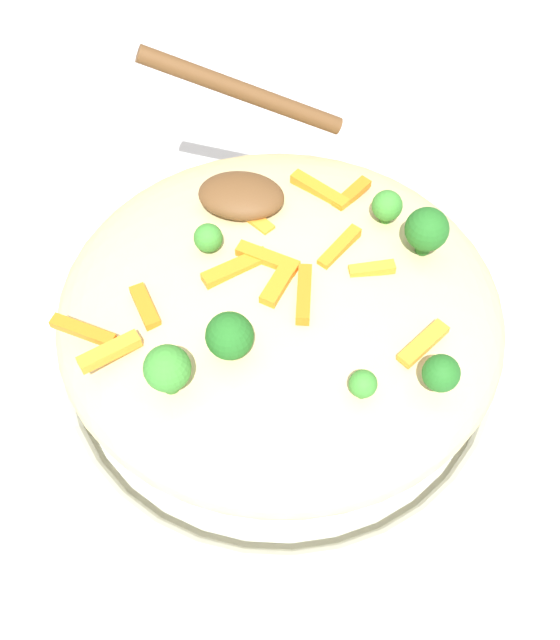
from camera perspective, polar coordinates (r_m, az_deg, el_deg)
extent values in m
plane|color=silver|center=(0.60, 0.00, -4.00)|extent=(2.40, 2.40, 0.00)
cylinder|color=silver|center=(0.59, 0.00, -3.38)|extent=(0.30, 0.30, 0.03)
torus|color=silver|center=(0.57, 0.00, -2.20)|extent=(0.32, 0.32, 0.02)
torus|color=black|center=(0.57, 0.00, -1.98)|extent=(0.31, 0.31, 0.00)
ellipsoid|color=#DBC689|center=(0.53, 0.00, 0.49)|extent=(0.29, 0.28, 0.08)
cube|color=orange|center=(0.49, -0.61, 2.43)|extent=(0.02, 0.03, 0.01)
cube|color=orange|center=(0.51, 6.38, 3.52)|extent=(0.03, 0.02, 0.01)
cube|color=orange|center=(0.50, -13.49, -0.72)|extent=(0.04, 0.02, 0.01)
cube|color=orange|center=(0.53, -2.26, 7.30)|extent=(0.04, 0.03, 0.01)
cube|color=orange|center=(0.49, 1.67, 1.80)|extent=(0.01, 0.04, 0.01)
cube|color=orange|center=(0.48, 9.89, -1.60)|extent=(0.03, 0.03, 0.01)
cube|color=orange|center=(0.51, -0.86, 4.28)|extent=(0.04, 0.02, 0.01)
cube|color=orange|center=(0.51, 4.13, 5.00)|extent=(0.02, 0.04, 0.01)
cube|color=orange|center=(0.55, 4.97, 8.66)|extent=(0.02, 0.03, 0.01)
cube|color=orange|center=(0.50, -3.18, 3.15)|extent=(0.04, 0.03, 0.01)
cube|color=orange|center=(0.48, -11.73, -2.16)|extent=(0.03, 0.03, 0.01)
cube|color=orange|center=(0.55, 2.76, 8.93)|extent=(0.04, 0.03, 0.01)
cube|color=orange|center=(0.50, -9.33, 0.94)|extent=(0.02, 0.03, 0.01)
cylinder|color=#377928|center=(0.54, 7.30, 7.10)|extent=(0.01, 0.01, 0.01)
sphere|color=#3D8E33|center=(0.53, 7.43, 7.86)|extent=(0.02, 0.02, 0.02)
cylinder|color=#205B1C|center=(0.47, -3.42, -2.05)|extent=(0.01, 0.01, 0.01)
sphere|color=#236B23|center=(0.46, -3.51, -1.10)|extent=(0.03, 0.03, 0.03)
cylinder|color=#377928|center=(0.46, -7.60, -4.30)|extent=(0.01, 0.01, 0.01)
sphere|color=#3D8E33|center=(0.45, -7.82, -3.34)|extent=(0.03, 0.03, 0.03)
cylinder|color=#377928|center=(0.46, 5.68, -4.96)|extent=(0.01, 0.01, 0.01)
sphere|color=#3D8E33|center=(0.46, 5.77, -4.42)|extent=(0.02, 0.02, 0.02)
cylinder|color=#377928|center=(0.52, -4.92, 5.00)|extent=(0.01, 0.01, 0.01)
sphere|color=#3D8E33|center=(0.51, -4.99, 5.69)|extent=(0.02, 0.02, 0.02)
cylinder|color=#205B1C|center=(0.53, 9.90, 5.16)|extent=(0.01, 0.01, 0.01)
sphere|color=#236B23|center=(0.51, 10.13, 6.20)|extent=(0.03, 0.03, 0.03)
cylinder|color=#205B1C|center=(0.47, 10.90, -4.27)|extent=(0.01, 0.01, 0.01)
sphere|color=#236B23|center=(0.46, 11.10, -3.64)|extent=(0.02, 0.02, 0.02)
ellipsoid|color=brown|center=(0.54, -2.70, 8.59)|extent=(0.06, 0.04, 0.02)
cylinder|color=brown|center=(0.56, -2.59, 15.54)|extent=(0.14, 0.03, 0.07)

